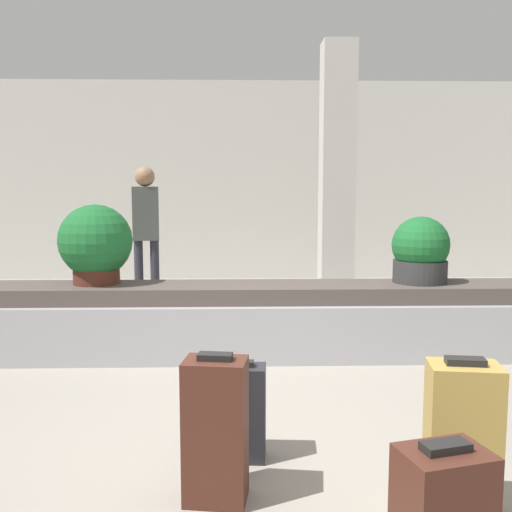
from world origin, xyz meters
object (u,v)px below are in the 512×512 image
pillar (337,178)px  suitcase_1 (216,430)px  traveler_0 (146,223)px  potted_plant_1 (96,244)px  suitcase_0 (240,412)px  potted_plant_0 (420,252)px  suitcase_5 (462,441)px

pillar → suitcase_1: pillar is taller
suitcase_1 → traveler_0: traveler_0 is taller
traveler_0 → potted_plant_1: bearing=79.1°
suitcase_0 → traveler_0: 4.35m
potted_plant_0 → potted_plant_1: potted_plant_1 is taller
suitcase_1 → potted_plant_0: (1.72, 2.46, 0.56)m
suitcase_0 → potted_plant_1: size_ratio=0.78×
traveler_0 → potted_plant_0: bearing=135.3°
pillar → potted_plant_1: bearing=-142.0°
suitcase_1 → potted_plant_0: potted_plant_0 is taller
pillar → suitcase_0: bearing=-106.5°
pillar → suitcase_0: size_ratio=5.85×
potted_plant_1 → suitcase_0: bearing=-58.4°
suitcase_5 → potted_plant_0: bearing=84.8°
potted_plant_0 → traveler_0: 3.47m
suitcase_1 → traveler_0: 4.71m
suitcase_0 → potted_plant_0: (1.61, 2.05, 0.65)m
potted_plant_0 → suitcase_5: bearing=-103.4°
suitcase_5 → suitcase_1: bearing=179.9°
potted_plant_1 → traveler_0: (0.10, 2.06, 0.07)m
pillar → suitcase_1: size_ratio=4.51×
potted_plant_1 → traveler_0: size_ratio=0.40×
potted_plant_0 → traveler_0: (-2.78, 2.07, 0.14)m
pillar → traveler_0: size_ratio=1.84×
suitcase_0 → suitcase_5: suitcase_5 is taller
suitcase_1 → suitcase_5: 1.11m
potted_plant_0 → suitcase_1: bearing=-125.0°
suitcase_0 → suitcase_5: 1.14m
potted_plant_0 → potted_plant_1: (-2.88, 0.01, 0.07)m
suitcase_5 → potted_plant_0: potted_plant_0 is taller
pillar → suitcase_1: bearing=-106.3°
pillar → suitcase_5: 4.72m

